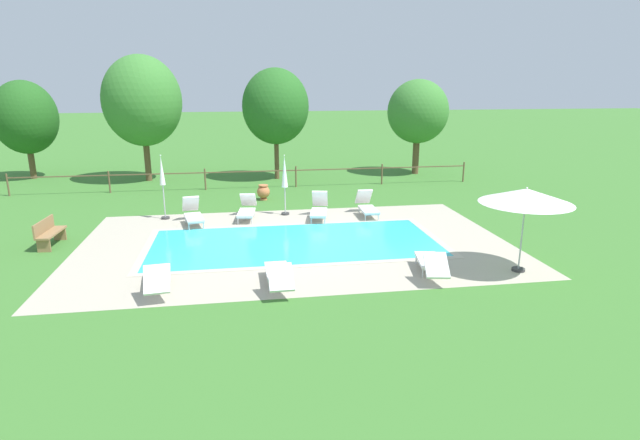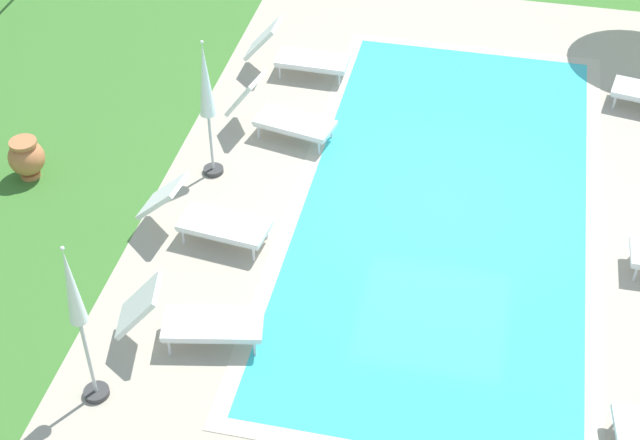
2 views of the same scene
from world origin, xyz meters
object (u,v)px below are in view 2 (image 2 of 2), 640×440
Objects in this scene: sun_lounger_north_near_steps at (192,319)px; sun_lounger_north_far at (206,217)px; patio_umbrella_closed_row_west at (206,90)px; terracotta_urn_near_fence at (26,157)px; sun_lounger_north_end at (281,115)px; sun_lounger_south_near_corner at (298,55)px; patio_umbrella_closed_row_mid_west at (76,304)px.

sun_lounger_north_far is at bearing 12.12° from sun_lounger_north_near_steps.
terracotta_urn_near_fence is (-0.71, 2.82, -1.18)m from patio_umbrella_closed_row_west.
patio_umbrella_closed_row_west is (-1.24, 0.81, 1.15)m from sun_lounger_north_end.
terracotta_urn_near_fence is (-1.95, 3.63, -0.03)m from sun_lounger_north_end.
sun_lounger_south_near_corner is 0.79× the size of patio_umbrella_closed_row_west.
sun_lounger_north_near_steps is 2.87× the size of terracotta_urn_near_fence.
terracotta_urn_near_fence is (3.93, 2.73, -1.23)m from patio_umbrella_closed_row_mid_west.
sun_lounger_north_end is at bearing -61.75° from terracotta_urn_near_fence.
terracotta_urn_near_fence is (-3.90, 3.47, -0.02)m from sun_lounger_south_near_corner.
patio_umbrella_closed_row_west is at bearing 146.84° from sun_lounger_north_end.
terracotta_urn_near_fence is at bearing 118.25° from sun_lounger_north_end.
sun_lounger_north_end is 4.12m from terracotta_urn_near_fence.
sun_lounger_north_end is 0.80× the size of patio_umbrella_closed_row_west.
terracotta_urn_near_fence is at bearing 52.39° from sun_lounger_north_near_steps.
patio_umbrella_closed_row_west is (1.52, 0.38, 1.16)m from sun_lounger_north_far.
patio_umbrella_closed_row_mid_west is at bearing 141.48° from sun_lounger_north_near_steps.
sun_lounger_north_near_steps is 4.75m from sun_lounger_north_end.
patio_umbrella_closed_row_mid_west reaches higher than sun_lounger_north_end.
sun_lounger_north_end is 1.01× the size of sun_lounger_south_near_corner.
sun_lounger_north_far is 1.95m from patio_umbrella_closed_row_west.
sun_lounger_north_end is at bearing -8.69° from patio_umbrella_closed_row_mid_west.
sun_lounger_north_far is (1.99, 0.43, -0.01)m from sun_lounger_north_near_steps.
patio_umbrella_closed_row_west is at bearing 14.13° from sun_lounger_north_far.
sun_lounger_north_near_steps is at bearing -178.64° from sun_lounger_south_near_corner.
sun_lounger_north_end is 1.87m from patio_umbrella_closed_row_west.
sun_lounger_north_far is 1.05× the size of sun_lounger_north_end.
sun_lounger_north_far is 4.71m from sun_lounger_south_near_corner.
sun_lounger_south_near_corner reaches higher than terracotta_urn_near_fence.
terracotta_urn_near_fence is at bearing 104.18° from patio_umbrella_closed_row_west.
patio_umbrella_closed_row_mid_west is at bearing 174.59° from sun_lounger_south_near_corner.
sun_lounger_south_near_corner is at bearing -5.41° from patio_umbrella_closed_row_mid_west.
terracotta_urn_near_fence is at bearing 34.81° from patio_umbrella_closed_row_mid_west.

